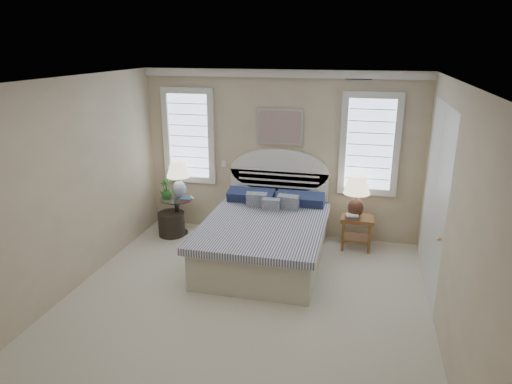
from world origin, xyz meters
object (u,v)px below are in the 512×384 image
(nightstand_right, at_px, (357,225))
(lamp_right, at_px, (357,192))
(floor_pot, at_px, (172,224))
(side_table_left, at_px, (177,212))
(bed, at_px, (266,235))
(lamp_left, at_px, (178,176))

(nightstand_right, bearing_deg, lamp_right, -167.45)
(nightstand_right, xyz_separation_m, floor_pot, (-3.02, -0.19, -0.19))
(side_table_left, distance_m, floor_pot, 0.22)
(bed, height_order, floor_pot, bed)
(bed, height_order, nightstand_right, bed)
(lamp_right, bearing_deg, side_table_left, -178.21)
(lamp_left, relative_size, lamp_right, 0.95)
(floor_pot, bearing_deg, lamp_left, 51.43)
(side_table_left, distance_m, nightstand_right, 2.95)
(bed, xyz_separation_m, nightstand_right, (1.30, 0.69, 0.00))
(side_table_left, bearing_deg, lamp_left, 52.52)
(floor_pot, height_order, lamp_right, lamp_right)
(bed, relative_size, lamp_left, 3.64)
(side_table_left, relative_size, lamp_left, 1.01)
(nightstand_right, bearing_deg, bed, -151.97)
(lamp_left, bearing_deg, lamp_right, 0.87)
(bed, xyz_separation_m, lamp_left, (-1.61, 0.64, 0.62))
(nightstand_right, height_order, lamp_right, lamp_right)
(side_table_left, height_order, lamp_left, lamp_left)
(side_table_left, bearing_deg, nightstand_right, 1.94)
(floor_pot, relative_size, lamp_right, 0.67)
(lamp_right, bearing_deg, nightstand_right, 12.55)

